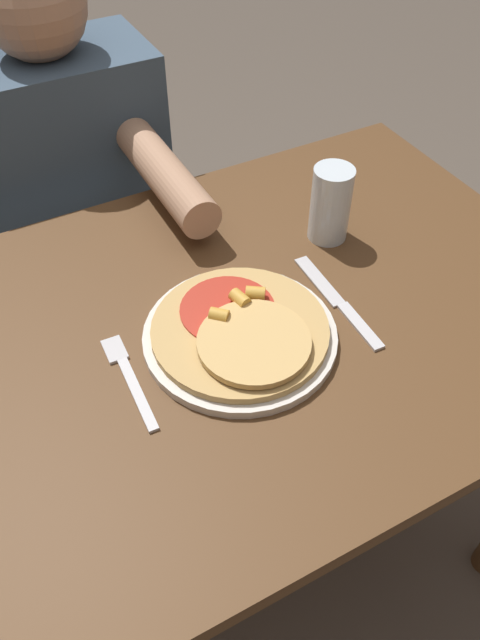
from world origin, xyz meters
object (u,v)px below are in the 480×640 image
(pizza, at_px, (242,330))
(knife, at_px, (339,302))
(plate, at_px, (240,336))
(fork, at_px, (128,375))
(person_diner, at_px, (78,197))
(dining_table, at_px, (244,373))
(drinking_glass, at_px, (331,204))

(pizza, xyz_separation_m, knife, (0.17, 0.00, -0.02))
(plate, distance_m, knife, 0.17)
(fork, relative_size, person_diner, 0.15)
(dining_table, bearing_deg, drinking_glass, 25.74)
(dining_table, xyz_separation_m, knife, (0.14, -0.04, 0.14))
(person_diner, bearing_deg, fork, -99.41)
(plate, relative_size, pizza, 1.10)
(dining_table, bearing_deg, person_diner, 99.59)
(plate, xyz_separation_m, fork, (-0.17, 0.01, -0.00))
(plate, height_order, person_diner, person_diner)
(pizza, height_order, person_diner, person_diner)
(dining_table, height_order, knife, knife)
(fork, height_order, drinking_glass, drinking_glass)
(plate, height_order, fork, plate)
(plate, relative_size, knife, 1.26)
(fork, bearing_deg, pizza, -6.10)
(knife, height_order, drinking_glass, drinking_glass)
(pizza, bearing_deg, fork, 173.90)
(dining_table, xyz_separation_m, plate, (-0.03, -0.04, 0.14))
(plate, relative_size, person_diner, 0.24)
(person_diner, bearing_deg, knife, -69.06)
(drinking_glass, xyz_separation_m, person_diner, (-0.31, 0.47, -0.17))
(knife, bearing_deg, fork, 176.99)
(pizza, bearing_deg, plate, 94.52)
(dining_table, distance_m, pizza, 0.17)
(fork, bearing_deg, drinking_glass, 17.56)
(person_diner, bearing_deg, drinking_glass, -56.37)
(dining_table, height_order, person_diner, person_diner)
(plate, height_order, pizza, pizza)
(dining_table, height_order, plate, plate)
(dining_table, height_order, pizza, pizza)
(plate, bearing_deg, dining_table, 53.50)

